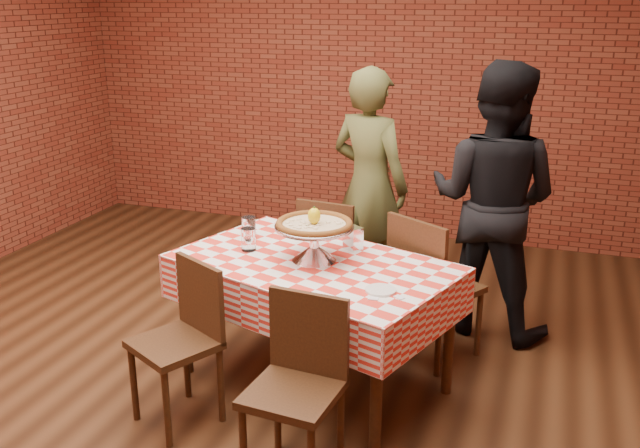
# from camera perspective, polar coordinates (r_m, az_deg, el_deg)

# --- Properties ---
(ground) EXTENTS (6.00, 6.00, 0.00)m
(ground) POSITION_cam_1_polar(r_m,az_deg,el_deg) (4.25, -7.65, -12.78)
(ground) COLOR black
(ground) RESTS_ON ground
(back_wall) EXTENTS (5.50, 0.00, 5.50)m
(back_wall) POSITION_cam_1_polar(r_m,az_deg,el_deg) (6.50, 3.67, 11.78)
(back_wall) COLOR maroon
(back_wall) RESTS_ON ground
(table) EXTENTS (1.71, 1.34, 0.75)m
(table) POSITION_cam_1_polar(r_m,az_deg,el_deg) (4.07, -0.52, -8.08)
(table) COLOR #442813
(table) RESTS_ON ground
(tablecloth) EXTENTS (1.76, 1.39, 0.26)m
(tablecloth) POSITION_cam_1_polar(r_m,az_deg,el_deg) (3.96, -0.53, -4.79)
(tablecloth) COLOR red
(tablecloth) RESTS_ON table
(pizza_stand) EXTENTS (0.54, 0.54, 0.20)m
(pizza_stand) POSITION_cam_1_polar(r_m,az_deg,el_deg) (3.90, -0.47, -1.55)
(pizza_stand) COLOR silver
(pizza_stand) RESTS_ON tablecloth
(pizza) EXTENTS (0.51, 0.51, 0.03)m
(pizza) POSITION_cam_1_polar(r_m,az_deg,el_deg) (3.87, -0.47, -0.07)
(pizza) COLOR beige
(pizza) RESTS_ON pizza_stand
(lemon) EXTENTS (0.09, 0.09, 0.09)m
(lemon) POSITION_cam_1_polar(r_m,az_deg,el_deg) (3.85, -0.48, 0.66)
(lemon) COLOR yellow
(lemon) RESTS_ON pizza
(water_glass_left) EXTENTS (0.11, 0.11, 0.13)m
(water_glass_left) POSITION_cam_1_polar(r_m,az_deg,el_deg) (4.08, -5.81, -1.24)
(water_glass_left) COLOR white
(water_glass_left) RESTS_ON tablecloth
(water_glass_right) EXTENTS (0.11, 0.11, 0.13)m
(water_glass_right) POSITION_cam_1_polar(r_m,az_deg,el_deg) (4.28, -5.78, -0.30)
(water_glass_right) COLOR white
(water_glass_right) RESTS_ON tablecloth
(side_plate) EXTENTS (0.20, 0.20, 0.01)m
(side_plate) POSITION_cam_1_polar(r_m,az_deg,el_deg) (3.55, 4.93, -5.35)
(side_plate) COLOR white
(side_plate) RESTS_ON tablecloth
(sweetener_packet_a) EXTENTS (0.05, 0.04, 0.00)m
(sweetener_packet_a) POSITION_cam_1_polar(r_m,az_deg,el_deg) (3.46, 4.33, -6.04)
(sweetener_packet_a) COLOR white
(sweetener_packet_a) RESTS_ON tablecloth
(sweetener_packet_b) EXTENTS (0.06, 0.06, 0.00)m
(sweetener_packet_b) POSITION_cam_1_polar(r_m,az_deg,el_deg) (3.48, 6.43, -5.92)
(sweetener_packet_b) COLOR white
(sweetener_packet_b) RESTS_ON tablecloth
(condiment_caddy) EXTENTS (0.12, 0.12, 0.13)m
(condiment_caddy) POSITION_cam_1_polar(r_m,az_deg,el_deg) (4.08, 2.70, -1.15)
(condiment_caddy) COLOR silver
(condiment_caddy) RESTS_ON tablecloth
(chair_near_left) EXTENTS (0.52, 0.52, 0.86)m
(chair_near_left) POSITION_cam_1_polar(r_m,az_deg,el_deg) (3.77, -11.70, -9.77)
(chair_near_left) COLOR #442813
(chair_near_left) RESTS_ON ground
(chair_near_right) EXTENTS (0.43, 0.43, 0.88)m
(chair_near_right) POSITION_cam_1_polar(r_m,az_deg,el_deg) (3.29, -2.23, -13.75)
(chair_near_right) COLOR #442813
(chair_near_right) RESTS_ON ground
(chair_far_left) EXTENTS (0.45, 0.45, 0.88)m
(chair_far_left) POSITION_cam_1_polar(r_m,az_deg,el_deg) (4.86, 1.27, -2.68)
(chair_far_left) COLOR #442813
(chair_far_left) RESTS_ON ground
(chair_far_right) EXTENTS (0.61, 0.61, 0.93)m
(chair_far_right) POSITION_cam_1_polar(r_m,az_deg,el_deg) (4.40, 9.41, -4.95)
(chair_far_right) COLOR #442813
(chair_far_right) RESTS_ON ground
(diner_olive) EXTENTS (0.72, 0.59, 1.70)m
(diner_olive) POSITION_cam_1_polar(r_m,az_deg,el_deg) (5.11, 4.02, 3.15)
(diner_olive) COLOR #4E532A
(diner_olive) RESTS_ON ground
(diner_black) EXTENTS (1.01, 0.86, 1.79)m
(diner_black) POSITION_cam_1_polar(r_m,az_deg,el_deg) (4.69, 13.85, 1.82)
(diner_black) COLOR black
(diner_black) RESTS_ON ground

